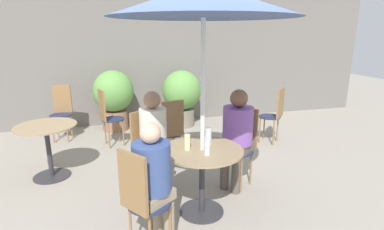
{
  "coord_description": "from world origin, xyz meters",
  "views": [
    {
      "loc": [
        -0.71,
        -2.65,
        1.84
      ],
      "look_at": [
        0.11,
        0.43,
        0.96
      ],
      "focal_mm": 28.0,
      "sensor_mm": 36.0,
      "label": 1
    }
  ],
  "objects_px": {
    "bistro_chair_2": "(141,195)",
    "bistro_chair_4": "(275,111)",
    "seated_person_2": "(153,175)",
    "umbrella": "(204,1)",
    "cafe_table_far": "(47,140)",
    "potted_plant_1": "(182,94)",
    "bistro_chair_6": "(62,108)",
    "bistro_chair_1": "(146,144)",
    "beer_glass_0": "(208,136)",
    "seated_person_1": "(154,133)",
    "bistro_chair_3": "(171,127)",
    "seated_person_0": "(237,131)",
    "potted_plant_0": "(114,96)",
    "bistro_chair_5": "(107,113)",
    "beer_glass_1": "(187,142)",
    "bistro_chair_0": "(243,140)",
    "cafe_table_near": "(202,165)",
    "beer_glass_2": "(207,147)"
  },
  "relations": [
    {
      "from": "bistro_chair_2",
      "to": "bistro_chair_4",
      "type": "xyz_separation_m",
      "value": [
        2.45,
        2.15,
        0.0
      ]
    },
    {
      "from": "seated_person_2",
      "to": "umbrella",
      "type": "xyz_separation_m",
      "value": [
        0.55,
        0.41,
        1.41
      ]
    },
    {
      "from": "cafe_table_far",
      "to": "potted_plant_1",
      "type": "xyz_separation_m",
      "value": [
        2.18,
        1.77,
        0.13
      ]
    },
    {
      "from": "bistro_chair_4",
      "to": "bistro_chair_6",
      "type": "bearing_deg",
      "value": -62.59
    },
    {
      "from": "bistro_chair_1",
      "to": "bistro_chair_2",
      "type": "relative_size",
      "value": 1.0
    },
    {
      "from": "seated_person_2",
      "to": "beer_glass_0",
      "type": "bearing_deg",
      "value": -87.66
    },
    {
      "from": "cafe_table_far",
      "to": "beer_glass_0",
      "type": "bearing_deg",
      "value": -33.22
    },
    {
      "from": "bistro_chair_2",
      "to": "seated_person_1",
      "type": "xyz_separation_m",
      "value": [
        0.26,
        1.04,
        0.16
      ]
    },
    {
      "from": "bistro_chair_3",
      "to": "seated_person_0",
      "type": "xyz_separation_m",
      "value": [
        0.63,
        -0.8,
        0.15
      ]
    },
    {
      "from": "bistro_chair_2",
      "to": "potted_plant_0",
      "type": "relative_size",
      "value": 0.83
    },
    {
      "from": "cafe_table_far",
      "to": "seated_person_1",
      "type": "height_order",
      "value": "seated_person_1"
    },
    {
      "from": "potted_plant_0",
      "to": "seated_person_0",
      "type": "bearing_deg",
      "value": -63.01
    },
    {
      "from": "umbrella",
      "to": "seated_person_0",
      "type": "bearing_deg",
      "value": 36.52
    },
    {
      "from": "bistro_chair_5",
      "to": "beer_glass_0",
      "type": "bearing_deg",
      "value": -168.98
    },
    {
      "from": "cafe_table_far",
      "to": "seated_person_1",
      "type": "distance_m",
      "value": 1.49
    },
    {
      "from": "bistro_chair_5",
      "to": "seated_person_0",
      "type": "distance_m",
      "value": 2.36
    },
    {
      "from": "bistro_chair_6",
      "to": "potted_plant_1",
      "type": "bearing_deg",
      "value": 15.52
    },
    {
      "from": "bistro_chair_2",
      "to": "bistro_chair_5",
      "type": "xyz_separation_m",
      "value": [
        -0.28,
        2.72,
        0.0
      ]
    },
    {
      "from": "seated_person_1",
      "to": "beer_glass_1",
      "type": "height_order",
      "value": "seated_person_1"
    },
    {
      "from": "bistro_chair_4",
      "to": "cafe_table_far",
      "type": "bearing_deg",
      "value": -37.93
    },
    {
      "from": "bistro_chair_0",
      "to": "bistro_chair_4",
      "type": "xyz_separation_m",
      "value": [
        1.12,
        1.17,
        0.0
      ]
    },
    {
      "from": "cafe_table_near",
      "to": "seated_person_2",
      "type": "distance_m",
      "value": 0.7
    },
    {
      "from": "seated_person_2",
      "to": "beer_glass_0",
      "type": "height_order",
      "value": "seated_person_2"
    },
    {
      "from": "bistro_chair_6",
      "to": "beer_glass_0",
      "type": "relative_size",
      "value": 5.5
    },
    {
      "from": "bistro_chair_3",
      "to": "bistro_chair_4",
      "type": "height_order",
      "value": "same"
    },
    {
      "from": "seated_person_1",
      "to": "seated_person_2",
      "type": "height_order",
      "value": "seated_person_1"
    },
    {
      "from": "cafe_table_far",
      "to": "bistro_chair_4",
      "type": "distance_m",
      "value": 3.49
    },
    {
      "from": "bistro_chair_1",
      "to": "potted_plant_0",
      "type": "xyz_separation_m",
      "value": [
        -0.34,
        2.44,
        0.1
      ]
    },
    {
      "from": "cafe_table_near",
      "to": "bistro_chair_6",
      "type": "distance_m",
      "value": 3.31
    },
    {
      "from": "bistro_chair_4",
      "to": "bistro_chair_2",
      "type": "bearing_deg",
      "value": -2.89
    },
    {
      "from": "beer_glass_0",
      "to": "potted_plant_1",
      "type": "distance_m",
      "value": 2.97
    },
    {
      "from": "seated_person_1",
      "to": "beer_glass_0",
      "type": "height_order",
      "value": "seated_person_1"
    },
    {
      "from": "beer_glass_1",
      "to": "umbrella",
      "type": "xyz_separation_m",
      "value": [
        0.15,
        -0.03,
        1.31
      ]
    },
    {
      "from": "seated_person_2",
      "to": "bistro_chair_1",
      "type": "bearing_deg",
      "value": -39.45
    },
    {
      "from": "potted_plant_0",
      "to": "bistro_chair_5",
      "type": "bearing_deg",
      "value": -97.71
    },
    {
      "from": "seated_person_1",
      "to": "bistro_chair_2",
      "type": "bearing_deg",
      "value": -140.46
    },
    {
      "from": "bistro_chair_2",
      "to": "seated_person_2",
      "type": "bearing_deg",
      "value": -90.0
    },
    {
      "from": "bistro_chair_4",
      "to": "umbrella",
      "type": "relative_size",
      "value": 0.43
    },
    {
      "from": "cafe_table_near",
      "to": "seated_person_2",
      "type": "xyz_separation_m",
      "value": [
        -0.55,
        -0.41,
        0.15
      ]
    },
    {
      "from": "seated_person_2",
      "to": "bistro_chair_6",
      "type": "bearing_deg",
      "value": -16.56
    },
    {
      "from": "seated_person_1",
      "to": "beer_glass_2",
      "type": "bearing_deg",
      "value": -96.08
    },
    {
      "from": "bistro_chair_2",
      "to": "potted_plant_1",
      "type": "xyz_separation_m",
      "value": [
        1.16,
        3.55,
        0.07
      ]
    },
    {
      "from": "cafe_table_far",
      "to": "bistro_chair_1",
      "type": "bearing_deg",
      "value": -27.27
    },
    {
      "from": "bistro_chair_6",
      "to": "beer_glass_2",
      "type": "height_order",
      "value": "bistro_chair_6"
    },
    {
      "from": "beer_glass_0",
      "to": "bistro_chair_3",
      "type": "bearing_deg",
      "value": 99.46
    },
    {
      "from": "cafe_table_far",
      "to": "bistro_chair_0",
      "type": "height_order",
      "value": "bistro_chair_0"
    },
    {
      "from": "seated_person_0",
      "to": "seated_person_1",
      "type": "height_order",
      "value": "same"
    },
    {
      "from": "bistro_chair_3",
      "to": "bistro_chair_6",
      "type": "bearing_deg",
      "value": -56.01
    },
    {
      "from": "cafe_table_near",
      "to": "potted_plant_1",
      "type": "bearing_deg",
      "value": 80.85
    },
    {
      "from": "bistro_chair_0",
      "to": "potted_plant_1",
      "type": "bearing_deg",
      "value": 147.37
    }
  ]
}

